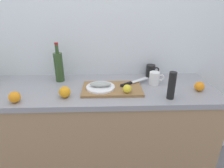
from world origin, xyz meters
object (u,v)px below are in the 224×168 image
at_px(lemon_0, 127,89).
at_px(wine_bottle, 59,66).
at_px(coffee_mug_1, 151,71).
at_px(pepper_mill, 172,86).
at_px(coffee_mug_0, 155,78).
at_px(fish_fillet, 100,84).
at_px(white_plate, 101,87).
at_px(chef_knife, 131,83).
at_px(cutting_board, 112,89).
at_px(orange_0, 65,92).

distance_m(lemon_0, wine_bottle, 0.63).
relative_size(coffee_mug_1, pepper_mill, 0.61).
distance_m(coffee_mug_0, coffee_mug_1, 0.18).
bearing_deg(coffee_mug_0, fish_fillet, -166.25).
distance_m(white_plate, coffee_mug_1, 0.54).
relative_size(chef_knife, coffee_mug_1, 2.08).
height_order(cutting_board, fish_fillet, fish_fillet).
bearing_deg(lemon_0, chef_knife, 72.39).
relative_size(chef_knife, coffee_mug_0, 2.04).
bearing_deg(wine_bottle, orange_0, -71.98).
relative_size(white_plate, chef_knife, 0.87).
xyz_separation_m(chef_knife, coffee_mug_0, (0.20, 0.03, 0.02)).
bearing_deg(coffee_mug_1, fish_fillet, -147.16).
height_order(wine_bottle, coffee_mug_1, wine_bottle).
height_order(fish_fillet, pepper_mill, pepper_mill).
height_order(chef_knife, coffee_mug_1, coffee_mug_1).
distance_m(cutting_board, coffee_mug_1, 0.46).
relative_size(white_plate, coffee_mug_1, 1.81).
height_order(cutting_board, wine_bottle, wine_bottle).
relative_size(coffee_mug_1, orange_0, 1.47).
xyz_separation_m(chef_knife, wine_bottle, (-0.60, 0.13, 0.10)).
bearing_deg(lemon_0, coffee_mug_1, 55.64).
relative_size(cutting_board, coffee_mug_0, 3.70).
relative_size(white_plate, lemon_0, 3.54).
bearing_deg(fish_fillet, cutting_board, 5.25).
bearing_deg(white_plate, chef_knife, 17.68).
bearing_deg(pepper_mill, coffee_mug_0, 101.67).
distance_m(white_plate, lemon_0, 0.21).
bearing_deg(wine_bottle, coffee_mug_1, 5.95).
xyz_separation_m(fish_fillet, wine_bottle, (-0.35, 0.21, 0.08)).
bearing_deg(coffee_mug_1, white_plate, -147.16).
xyz_separation_m(coffee_mug_0, pepper_mill, (0.05, -0.25, 0.05)).
relative_size(white_plate, coffee_mug_0, 1.77).
relative_size(wine_bottle, pepper_mill, 1.67).
bearing_deg(lemon_0, orange_0, -177.45).
bearing_deg(white_plate, fish_fillet, 0.00).
relative_size(wine_bottle, orange_0, 4.02).
height_order(cutting_board, coffee_mug_1, coffee_mug_1).
height_order(chef_knife, lemon_0, lemon_0).
relative_size(coffee_mug_0, orange_0, 1.51).
bearing_deg(chef_knife, pepper_mill, -77.26).
relative_size(lemon_0, coffee_mug_1, 0.51).
relative_size(fish_fillet, coffee_mug_0, 1.33).
height_order(lemon_0, coffee_mug_1, coffee_mug_1).
xyz_separation_m(chef_knife, orange_0, (-0.50, -0.18, 0.01)).
height_order(cutting_board, coffee_mug_0, coffee_mug_0).
distance_m(wine_bottle, coffee_mug_0, 0.81).
bearing_deg(pepper_mill, chef_knife, 137.98).
height_order(fish_fillet, coffee_mug_0, coffee_mug_0).
bearing_deg(wine_bottle, white_plate, -30.46).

